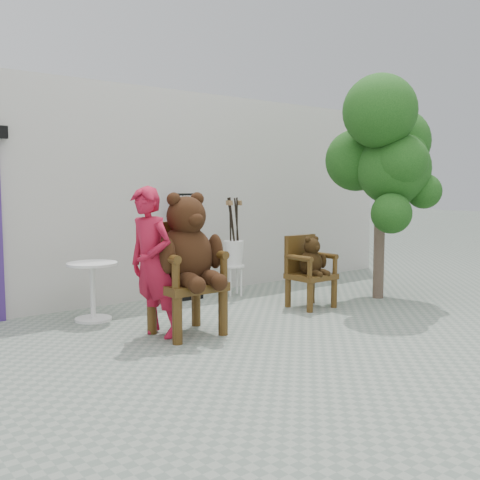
{
  "coord_description": "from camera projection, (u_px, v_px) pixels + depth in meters",
  "views": [
    {
      "loc": [
        -4.31,
        -4.41,
        1.62
      ],
      "look_at": [
        0.0,
        1.03,
        0.95
      ],
      "focal_mm": 42.0,
      "sensor_mm": 36.0,
      "label": 1
    }
  ],
  "objects": [
    {
      "name": "ground_plane",
      "position": [
        297.0,
        331.0,
        6.27
      ],
      "size": [
        60.0,
        60.0,
        0.0
      ],
      "primitive_type": "plane",
      "color": "gray",
      "rests_on": "ground"
    },
    {
      "name": "display_stand",
      "position": [
        184.0,
        258.0,
        8.05
      ],
      "size": [
        0.46,
        0.37,
        1.51
      ],
      "rotation": [
        0.0,
        0.0,
        -0.04
      ],
      "color": "black",
      "rests_on": "ground"
    },
    {
      "name": "stool_bucket",
      "position": [
        234.0,
        252.0,
        8.28
      ],
      "size": [
        0.32,
        0.32,
        1.46
      ],
      "rotation": [
        0.0,
        0.0,
        -0.31
      ],
      "color": "white",
      "rests_on": "ground"
    },
    {
      "name": "tree",
      "position": [
        386.0,
        151.0,
        7.89
      ],
      "size": [
        1.85,
        1.65,
        3.09
      ],
      "rotation": [
        0.0,
        0.0,
        -0.2
      ],
      "color": "#443429",
      "rests_on": "ground"
    },
    {
      "name": "person",
      "position": [
        154.0,
        263.0,
        5.92
      ],
      "size": [
        0.51,
        0.66,
        1.61
      ],
      "primitive_type": "imported",
      "rotation": [
        0.0,
        0.0,
        -1.33
      ],
      "color": "#A9142F",
      "rests_on": "ground"
    },
    {
      "name": "chair_big",
      "position": [
        186.0,
        255.0,
        6.08
      ],
      "size": [
        0.76,
        0.82,
        1.55
      ],
      "color": "#3C270D",
      "rests_on": "ground"
    },
    {
      "name": "chair_small",
      "position": [
        309.0,
        264.0,
        7.49
      ],
      "size": [
        0.55,
        0.51,
        0.96
      ],
      "color": "#3C270D",
      "rests_on": "ground"
    },
    {
      "name": "back_wall",
      "position": [
        155.0,
        194.0,
        8.54
      ],
      "size": [
        9.0,
        1.0,
        3.0
      ],
      "primitive_type": "cube",
      "color": "beige",
      "rests_on": "ground"
    },
    {
      "name": "cafe_table",
      "position": [
        93.0,
        284.0,
        6.75
      ],
      "size": [
        0.6,
        0.6,
        0.7
      ],
      "rotation": [
        0.0,
        0.0,
        0.04
      ],
      "color": "white",
      "rests_on": "ground"
    }
  ]
}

